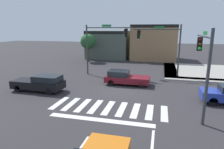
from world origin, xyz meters
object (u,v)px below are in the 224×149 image
(car_maroon, at_px, (125,78))
(roadside_tree, at_px, (88,42))
(traffic_signal_northeast, at_px, (162,41))
(traffic_signal_southeast, at_px, (204,57))
(car_black, at_px, (40,83))
(traffic_signal_northwest, at_px, (103,40))

(car_maroon, distance_m, roadside_tree, 15.21)
(traffic_signal_northeast, relative_size, traffic_signal_southeast, 1.07)
(roadside_tree, bearing_deg, traffic_signal_southeast, -51.01)
(car_maroon, relative_size, car_black, 0.94)
(traffic_signal_northeast, bearing_deg, traffic_signal_northwest, 7.42)
(traffic_signal_northeast, bearing_deg, car_maroon, 51.97)
(traffic_signal_northeast, bearing_deg, traffic_signal_southeast, 104.70)
(traffic_signal_northwest, bearing_deg, car_black, -117.04)
(car_black, xyz_separation_m, roadside_tree, (-1.53, 16.26, 2.60))
(roadside_tree, bearing_deg, traffic_signal_northeast, -33.71)
(traffic_signal_northwest, xyz_separation_m, traffic_signal_northeast, (6.63, 0.86, -0.10))
(traffic_signal_northeast, xyz_separation_m, traffic_signal_southeast, (2.64, -10.05, -0.30))
(traffic_signal_southeast, bearing_deg, car_black, 82.31)
(traffic_signal_northwest, distance_m, roadside_tree, 10.35)
(car_maroon, height_order, car_black, car_black)
(traffic_signal_northwest, xyz_separation_m, car_black, (-3.79, -7.42, -3.45))
(car_black, bearing_deg, traffic_signal_southeast, 172.31)
(traffic_signal_northwest, xyz_separation_m, traffic_signal_southeast, (9.27, -9.18, -0.40))
(traffic_signal_southeast, bearing_deg, traffic_signal_northeast, 14.70)
(traffic_signal_southeast, distance_m, car_black, 13.52)
(traffic_signal_northeast, xyz_separation_m, car_black, (-10.42, -8.28, -3.34))
(car_maroon, distance_m, car_black, 8.10)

